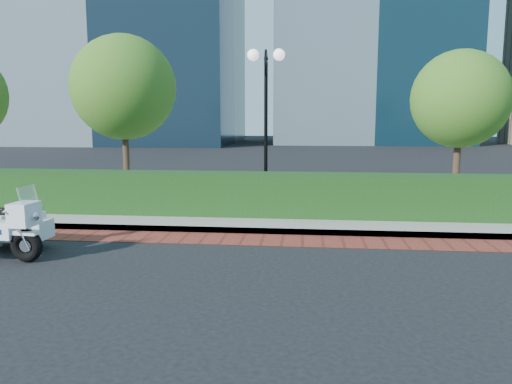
# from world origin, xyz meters

# --- Properties ---
(ground) EXTENTS (120.00, 120.00, 0.00)m
(ground) POSITION_xyz_m (0.00, 0.00, 0.00)
(ground) COLOR black
(ground) RESTS_ON ground
(brick_strip) EXTENTS (60.00, 1.00, 0.01)m
(brick_strip) POSITION_xyz_m (0.00, 1.50, 0.01)
(brick_strip) COLOR maroon
(brick_strip) RESTS_ON ground
(sidewalk) EXTENTS (60.00, 8.00, 0.15)m
(sidewalk) POSITION_xyz_m (0.00, 6.00, 0.07)
(sidewalk) COLOR gray
(sidewalk) RESTS_ON ground
(hedge_main) EXTENTS (18.00, 1.20, 1.00)m
(hedge_main) POSITION_xyz_m (0.00, 3.60, 0.65)
(hedge_main) COLOR black
(hedge_main) RESTS_ON sidewalk
(lamppost) EXTENTS (1.02, 0.70, 4.21)m
(lamppost) POSITION_xyz_m (1.00, 5.20, 2.96)
(lamppost) COLOR black
(lamppost) RESTS_ON sidewalk
(tree_b) EXTENTS (3.20, 3.20, 4.89)m
(tree_b) POSITION_xyz_m (-3.50, 6.50, 3.43)
(tree_b) COLOR #332319
(tree_b) RESTS_ON sidewalk
(tree_c) EXTENTS (2.80, 2.80, 4.30)m
(tree_c) POSITION_xyz_m (6.50, 6.50, 3.05)
(tree_c) COLOR #332319
(tree_c) RESTS_ON sidewalk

